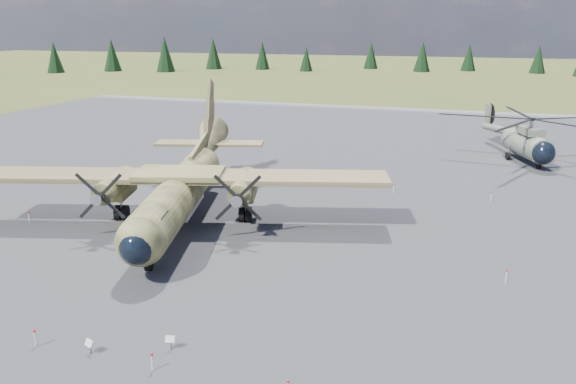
% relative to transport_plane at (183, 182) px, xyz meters
% --- Properties ---
extents(ground, '(500.00, 500.00, 0.00)m').
position_rel_transport_plane_xyz_m(ground, '(6.05, -4.49, -2.85)').
color(ground, '#4E5124').
rests_on(ground, ground).
extents(apron, '(120.00, 120.00, 0.04)m').
position_rel_transport_plane_xyz_m(apron, '(6.05, 5.51, -2.85)').
color(apron, slate).
rests_on(apron, ground).
extents(transport_plane, '(29.76, 26.60, 9.91)m').
position_rel_transport_plane_xyz_m(transport_plane, '(0.00, 0.00, 0.00)').
color(transport_plane, '#424324').
rests_on(transport_plane, ground).
extents(helicopter_near, '(24.40, 24.45, 4.83)m').
position_rel_transport_plane_xyz_m(helicopter_near, '(25.76, 27.57, 0.58)').
color(helicopter_near, slate).
rests_on(helicopter_near, ground).
extents(info_placard_left, '(0.48, 0.32, 0.70)m').
position_rel_transport_plane_xyz_m(info_placard_left, '(4.74, -17.72, -2.38)').
color(info_placard_left, gray).
rests_on(info_placard_left, ground).
extents(info_placard_right, '(0.46, 0.26, 0.69)m').
position_rel_transport_plane_xyz_m(info_placard_right, '(7.96, -16.30, -2.39)').
color(info_placard_right, gray).
rests_on(info_placard_right, ground).
extents(barrier_fence, '(33.12, 29.62, 0.85)m').
position_rel_transport_plane_xyz_m(barrier_fence, '(5.59, -4.57, -2.34)').
color(barrier_fence, silver).
rests_on(barrier_fence, ground).
extents(treeline, '(333.44, 326.50, 10.97)m').
position_rel_transport_plane_xyz_m(treeline, '(-0.23, -1.96, 1.87)').
color(treeline, black).
rests_on(treeline, ground).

